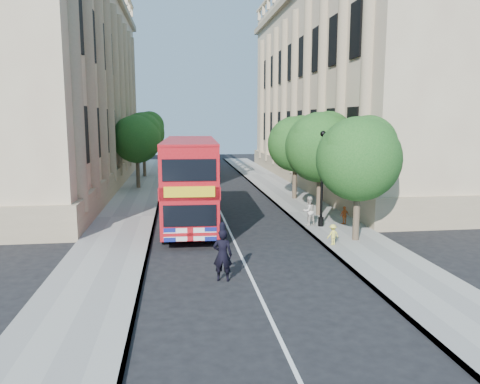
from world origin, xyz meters
name	(u,v)px	position (x,y,z in m)	size (l,w,h in m)	color
ground	(246,266)	(0.00, 0.00, 0.00)	(120.00, 120.00, 0.00)	black
pavement_right	(313,212)	(5.75, 10.00, 0.06)	(3.50, 80.00, 0.12)	gray
pavement_left	(127,217)	(-5.75, 10.00, 0.06)	(3.50, 80.00, 0.12)	gray
building_right	(357,84)	(13.80, 24.00, 9.00)	(12.00, 38.00, 18.00)	tan
building_left	(42,81)	(-13.80, 24.00, 9.00)	(12.00, 38.00, 18.00)	tan
tree_right_near	(359,154)	(5.84, 3.03, 4.25)	(4.00, 4.00, 6.08)	#473828
tree_right_mid	(321,143)	(5.84, 9.03, 4.45)	(4.20, 4.20, 6.37)	#473828
tree_right_far	(296,141)	(5.84, 15.03, 4.31)	(4.00, 4.00, 6.15)	#473828
tree_left_far	(137,136)	(-5.96, 22.03, 4.44)	(4.00, 4.00, 6.30)	#473828
tree_left_back	(144,131)	(-5.96, 30.03, 4.71)	(4.20, 4.20, 6.65)	#473828
lamp_post	(322,183)	(5.00, 6.00, 2.51)	(0.32, 0.32, 5.16)	black
double_decker_bus	(190,180)	(-1.98, 7.44, 2.60)	(3.07, 10.28, 4.71)	#AF0C13
box_van	(188,190)	(-2.00, 12.88, 1.21)	(2.10, 4.45, 2.47)	black
police_constable	(223,255)	(-1.09, -1.58, 0.97)	(0.71, 0.47, 1.95)	black
woman_pedestrian	(309,211)	(4.40, 6.30, 0.92)	(0.78, 0.60, 1.60)	beige
child_a	(344,215)	(6.44, 6.30, 0.62)	(0.59, 0.25, 1.01)	#C75D23
child_b	(333,235)	(4.40, 2.25, 0.60)	(0.62, 0.36, 0.97)	#F5E653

